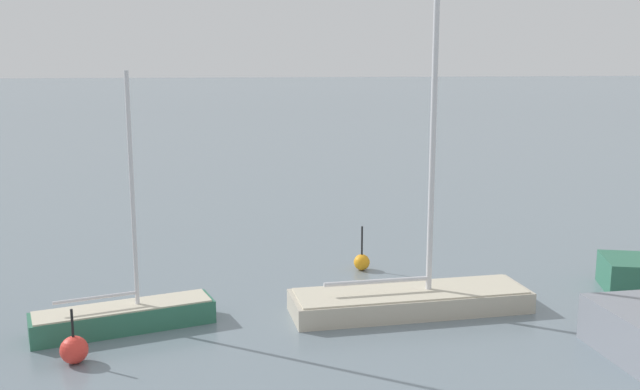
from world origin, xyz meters
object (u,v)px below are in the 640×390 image
object	(u,v)px
sailboat_4	(411,292)
channel_buoy_2	(74,350)
channel_buoy_0	(362,262)
sailboat_1	(124,315)

from	to	relation	value
sailboat_4	channel_buoy_2	bearing A→B (deg)	-168.95
channel_buoy_0	channel_buoy_2	xyz separation A→B (m)	(-8.18, -6.04, 0.04)
channel_buoy_0	channel_buoy_2	size ratio (longest dim) A/B	1.15
channel_buoy_0	channel_buoy_2	world-z (taller)	channel_buoy_0
channel_buoy_0	channel_buoy_2	bearing A→B (deg)	-143.57
sailboat_1	channel_buoy_2	world-z (taller)	sailboat_1
sailboat_1	sailboat_4	bearing A→B (deg)	-14.48
channel_buoy_0	channel_buoy_2	distance (m)	10.17
sailboat_1	channel_buoy_2	size ratio (longest dim) A/B	5.09
sailboat_1	sailboat_4	xyz separation A→B (m)	(7.66, 0.00, 0.15)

